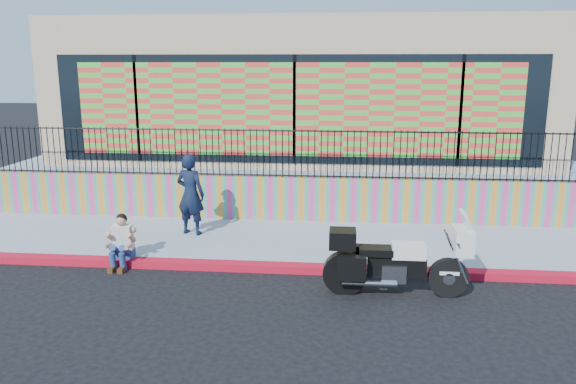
# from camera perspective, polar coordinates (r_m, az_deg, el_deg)

# --- Properties ---
(ground) EXTENTS (90.00, 90.00, 0.00)m
(ground) POSITION_cam_1_polar(r_m,az_deg,el_deg) (11.25, -1.20, -8.04)
(ground) COLOR black
(ground) RESTS_ON ground
(red_curb) EXTENTS (16.00, 0.30, 0.15)m
(red_curb) POSITION_cam_1_polar(r_m,az_deg,el_deg) (11.23, -1.20, -7.68)
(red_curb) COLOR red
(red_curb) RESTS_ON ground
(sidewalk) EXTENTS (16.00, 3.00, 0.15)m
(sidewalk) POSITION_cam_1_polar(r_m,az_deg,el_deg) (12.78, -0.33, -5.08)
(sidewalk) COLOR gray
(sidewalk) RESTS_ON ground
(mural_wall) EXTENTS (16.00, 0.20, 1.10)m
(mural_wall) POSITION_cam_1_polar(r_m,az_deg,el_deg) (14.14, 0.33, -0.66)
(mural_wall) COLOR #D8397F
(mural_wall) RESTS_ON sidewalk
(metal_fence) EXTENTS (15.80, 0.04, 1.20)m
(metal_fence) POSITION_cam_1_polar(r_m,az_deg,el_deg) (13.91, 0.33, 3.94)
(metal_fence) COLOR black
(metal_fence) RESTS_ON mural_wall
(elevated_platform) EXTENTS (16.00, 10.00, 1.25)m
(elevated_platform) POSITION_cam_1_polar(r_m,az_deg,el_deg) (19.13, 1.72, 2.71)
(elevated_platform) COLOR gray
(elevated_platform) RESTS_ON ground
(storefront_building) EXTENTS (14.00, 8.06, 4.00)m
(storefront_building) POSITION_cam_1_polar(r_m,az_deg,el_deg) (18.62, 1.73, 10.56)
(storefront_building) COLOR tan
(storefront_building) RESTS_ON elevated_platform
(police_motorcycle) EXTENTS (2.52, 0.83, 1.57)m
(police_motorcycle) POSITION_cam_1_polar(r_m,az_deg,el_deg) (10.13, 10.72, -6.76)
(police_motorcycle) COLOR black
(police_motorcycle) RESTS_ON ground
(police_officer) EXTENTS (0.78, 0.62, 1.88)m
(police_officer) POSITION_cam_1_polar(r_m,az_deg,el_deg) (13.07, -9.87, -0.23)
(police_officer) COLOR black
(police_officer) RESTS_ON sidewalk
(seated_man) EXTENTS (0.54, 0.71, 1.06)m
(seated_man) POSITION_cam_1_polar(r_m,az_deg,el_deg) (11.79, -16.64, -5.29)
(seated_man) COLOR navy
(seated_man) RESTS_ON ground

